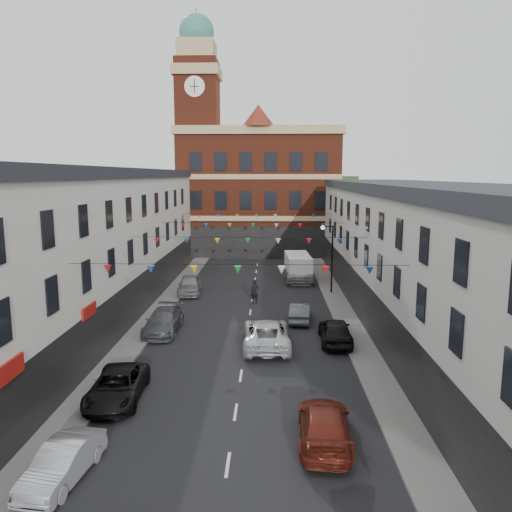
# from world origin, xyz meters

# --- Properties ---
(ground) EXTENTS (160.00, 160.00, 0.00)m
(ground) POSITION_xyz_m (0.00, 0.00, 0.00)
(ground) COLOR black
(ground) RESTS_ON ground
(pavement_left) EXTENTS (1.80, 64.00, 0.15)m
(pavement_left) POSITION_xyz_m (-6.90, 2.00, 0.07)
(pavement_left) COLOR #605E5B
(pavement_left) RESTS_ON ground
(pavement_right) EXTENTS (1.80, 64.00, 0.15)m
(pavement_right) POSITION_xyz_m (6.90, 2.00, 0.07)
(pavement_right) COLOR #605E5B
(pavement_right) RESTS_ON ground
(terrace_left) EXTENTS (8.40, 56.00, 10.70)m
(terrace_left) POSITION_xyz_m (-11.78, 1.00, 5.35)
(terrace_left) COLOR beige
(terrace_left) RESTS_ON ground
(terrace_right) EXTENTS (8.40, 56.00, 9.70)m
(terrace_right) POSITION_xyz_m (11.78, 1.00, 4.85)
(terrace_right) COLOR #B4B2A9
(terrace_right) RESTS_ON ground
(civic_building) EXTENTS (20.60, 13.30, 18.50)m
(civic_building) POSITION_xyz_m (0.00, 37.95, 8.14)
(civic_building) COLOR maroon
(civic_building) RESTS_ON ground
(clock_tower) EXTENTS (5.60, 5.60, 30.00)m
(clock_tower) POSITION_xyz_m (-7.50, 35.00, 14.93)
(clock_tower) COLOR maroon
(clock_tower) RESTS_ON ground
(distant_hill) EXTENTS (40.00, 14.00, 10.00)m
(distant_hill) POSITION_xyz_m (-4.00, 62.00, 5.00)
(distant_hill) COLOR #294621
(distant_hill) RESTS_ON ground
(street_lamp) EXTENTS (1.10, 0.36, 6.00)m
(street_lamp) POSITION_xyz_m (6.55, 14.00, 3.90)
(street_lamp) COLOR black
(street_lamp) RESTS_ON ground
(car_left_b) EXTENTS (1.89, 4.08, 1.29)m
(car_left_b) POSITION_xyz_m (-5.50, -13.07, 0.65)
(car_left_b) COLOR #B0B2B8
(car_left_b) RESTS_ON ground
(car_left_c) EXTENTS (2.50, 5.00, 1.36)m
(car_left_c) POSITION_xyz_m (-5.50, -6.99, 0.68)
(car_left_c) COLOR black
(car_left_c) RESTS_ON ground
(car_left_d) EXTENTS (2.11, 5.13, 1.48)m
(car_left_d) POSITION_xyz_m (-5.50, 3.03, 0.74)
(car_left_d) COLOR #46494F
(car_left_d) RESTS_ON ground
(car_left_e) EXTENTS (2.28, 4.85, 1.60)m
(car_left_e) POSITION_xyz_m (-5.50, 13.73, 0.80)
(car_left_e) COLOR gray
(car_left_e) RESTS_ON ground
(car_right_c) EXTENTS (2.30, 5.05, 1.43)m
(car_right_c) POSITION_xyz_m (3.60, -10.35, 0.72)
(car_right_c) COLOR maroon
(car_right_c) RESTS_ON ground
(car_right_d) EXTENTS (1.95, 4.66, 1.57)m
(car_right_d) POSITION_xyz_m (5.50, 1.19, 0.79)
(car_right_d) COLOR black
(car_right_d) RESTS_ON ground
(car_right_e) EXTENTS (1.77, 4.11, 1.32)m
(car_right_e) POSITION_xyz_m (3.60, 5.78, 0.66)
(car_right_e) COLOR #52565A
(car_right_e) RESTS_ON ground
(car_right_f) EXTENTS (2.75, 5.58, 1.52)m
(car_right_f) POSITION_xyz_m (4.21, 19.04, 0.76)
(car_right_f) COLOR #A1A3A5
(car_right_f) RESTS_ON ground
(moving_car) EXTENTS (2.89, 5.97, 1.64)m
(moving_car) POSITION_xyz_m (1.28, 0.46, 0.82)
(moving_car) COLOR silver
(moving_car) RESTS_ON ground
(white_van) EXTENTS (2.50, 5.85, 2.54)m
(white_van) POSITION_xyz_m (4.20, 19.79, 1.27)
(white_van) COLOR white
(white_van) RESTS_ON ground
(pedestrian) EXTENTS (0.82, 0.68, 1.94)m
(pedestrian) POSITION_xyz_m (0.25, 10.59, 0.97)
(pedestrian) COLOR black
(pedestrian) RESTS_ON ground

